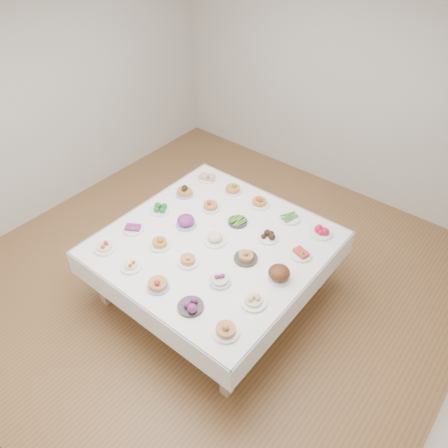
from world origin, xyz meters
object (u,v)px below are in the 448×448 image
Objects in this scene: display_table at (214,247)px; dish_12 at (215,237)px; dish_24 at (321,231)px; dish_0 at (104,246)px.

dish_12 is at bearing 84.68° from display_table.
dish_24 is at bearing 45.40° from display_table.
dish_0 is 0.90× the size of dish_12.
dish_12 reaches higher than dish_0.
dish_0 is at bearing -134.78° from dish_12.
dish_0 reaches higher than display_table.
dish_0 is at bearing -135.12° from display_table.
dish_24 is at bearing 45.07° from dish_12.
display_table is at bearing 44.88° from dish_0.
dish_12 is at bearing 45.22° from dish_0.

